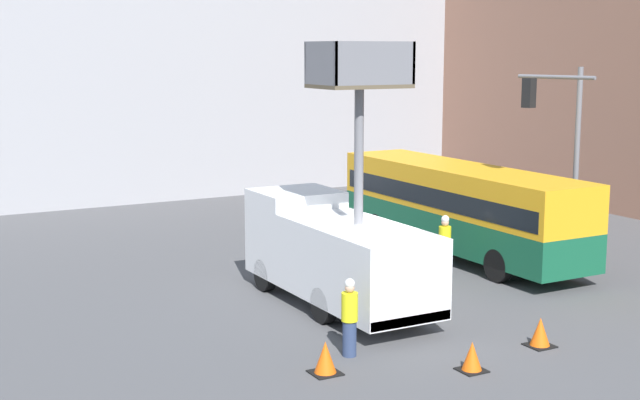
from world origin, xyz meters
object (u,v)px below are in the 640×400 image
Objects in this scene: utility_truck at (336,248)px; traffic_cone_mid_road at (472,357)px; traffic_cone_near_truck at (325,358)px; traffic_cone_far_side at (540,333)px; road_worker_directing at (445,245)px; city_bus at (460,204)px; traffic_light_pole at (561,134)px; road_worker_near_truck at (350,317)px.

utility_truck is 5.91m from traffic_cone_mid_road.
traffic_cone_far_side is (5.32, -0.86, -0.01)m from traffic_cone_near_truck.
traffic_cone_near_truck is at bearing -122.11° from utility_truck.
traffic_cone_near_truck is (-2.74, -4.37, -1.28)m from utility_truck.
road_worker_directing is 2.72× the size of traffic_cone_far_side.
city_bus is 9.48m from traffic_cone_far_side.
traffic_cone_mid_road is (2.88, -1.39, -0.03)m from traffic_cone_near_truck.
city_bus is at bearing 131.63° from traffic_light_pole.
utility_truck is at bearing 57.89° from traffic_cone_near_truck.
road_worker_near_truck is at bearing -156.91° from traffic_light_pole.
road_worker_near_truck is 2.53× the size of traffic_cone_near_truck.
road_worker_directing is (-2.05, -1.95, -0.84)m from city_bus.
road_worker_near_truck is at bearing 34.93° from traffic_cone_near_truck.
city_bus is 11.18m from traffic_cone_mid_road.
traffic_cone_far_side is at bearing -117.84° from road_worker_directing.
utility_truck reaches higher than traffic_cone_far_side.
traffic_cone_mid_road is (1.85, -2.11, -0.60)m from road_worker_near_truck.
city_bus is 12.15m from traffic_cone_near_truck.
traffic_light_pole reaches higher than road_worker_near_truck.
traffic_cone_mid_road is at bearing -25.81° from traffic_cone_near_truck.
road_worker_near_truck is (-10.48, -4.47, -3.34)m from traffic_light_pole.
traffic_cone_far_side reaches higher than traffic_cone_mid_road.
traffic_cone_far_side is (-6.19, -6.05, -3.92)m from traffic_light_pole.
traffic_light_pole is 11.87m from road_worker_near_truck.
traffic_cone_far_side is at bearing -108.90° from road_worker_near_truck.
road_worker_near_truck is at bearing 131.21° from traffic_cone_mid_road.
traffic_light_pole is at bearing 44.34° from traffic_cone_far_side.
road_worker_near_truck is (-8.36, -6.85, -0.88)m from city_bus.
road_worker_near_truck is at bearing -115.14° from utility_truck.
road_worker_directing is at bearing -50.75° from road_worker_near_truck.
traffic_cone_mid_road is (0.14, -5.76, -1.31)m from utility_truck.
traffic_cone_far_side is at bearing -9.22° from traffic_cone_near_truck.
traffic_light_pole is 8.84× the size of traffic_cone_near_truck.
utility_truck reaches higher than traffic_cone_near_truck.
road_worker_directing is (4.59, 1.26, -0.66)m from utility_truck.
traffic_cone_far_side is (4.29, -1.58, -0.58)m from road_worker_near_truck.
traffic_cone_far_side is at bearing -63.81° from utility_truck.
traffic_cone_near_truck reaches higher than traffic_cone_mid_road.
traffic_cone_mid_road is at bearing -167.73° from traffic_cone_far_side.
road_worker_directing is 6.83m from traffic_cone_far_side.
road_worker_near_truck is at bearing 110.11° from city_bus.
city_bus reaches higher than traffic_cone_near_truck.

